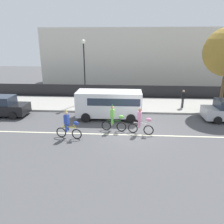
% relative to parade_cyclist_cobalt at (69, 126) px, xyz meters
% --- Properties ---
extents(ground_plane, '(80.00, 80.00, 0.00)m').
position_rel_parade_cyclist_cobalt_xyz_m(ground_plane, '(4.05, 1.26, -0.84)').
color(ground_plane, '#4C4C4F').
extents(road_centre_line, '(36.00, 0.14, 0.01)m').
position_rel_parade_cyclist_cobalt_xyz_m(road_centre_line, '(4.05, 0.76, -0.84)').
color(road_centre_line, beige).
rests_on(road_centre_line, ground).
extents(sidewalk_curb, '(60.00, 5.00, 0.15)m').
position_rel_parade_cyclist_cobalt_xyz_m(sidewalk_curb, '(4.05, 7.76, -0.77)').
color(sidewalk_curb, '#9E9B93').
rests_on(sidewalk_curb, ground).
extents(fence_line, '(40.00, 0.08, 1.40)m').
position_rel_parade_cyclist_cobalt_xyz_m(fence_line, '(4.05, 10.66, -0.14)').
color(fence_line, black).
rests_on(fence_line, ground).
extents(building_backdrop, '(28.00, 8.00, 7.48)m').
position_rel_parade_cyclist_cobalt_xyz_m(building_backdrop, '(6.60, 19.26, 2.90)').
color(building_backdrop, beige).
rests_on(building_backdrop, ground).
extents(parade_cyclist_cobalt, '(1.71, 0.53, 1.92)m').
position_rel_parade_cyclist_cobalt_xyz_m(parade_cyclist_cobalt, '(0.00, 0.00, 0.00)').
color(parade_cyclist_cobalt, black).
rests_on(parade_cyclist_cobalt, ground).
extents(parade_cyclist_lime, '(1.71, 0.52, 1.92)m').
position_rel_parade_cyclist_cobalt_xyz_m(parade_cyclist_lime, '(2.74, 1.37, 0.00)').
color(parade_cyclist_lime, black).
rests_on(parade_cyclist_lime, ground).
extents(parade_cyclist_pink, '(1.68, 0.60, 1.92)m').
position_rel_parade_cyclist_cobalt_xyz_m(parade_cyclist_pink, '(4.53, 0.97, 0.00)').
color(parade_cyclist_pink, black).
rests_on(parade_cyclist_pink, ground).
extents(parked_van_white, '(5.00, 2.22, 2.18)m').
position_rel_parade_cyclist_cobalt_xyz_m(parked_van_white, '(2.29, 3.96, 0.44)').
color(parked_van_white, white).
rests_on(parked_van_white, ground).
extents(parked_car_black, '(4.10, 1.92, 1.64)m').
position_rel_parade_cyclist_cobalt_xyz_m(parked_car_black, '(-6.57, 4.01, -0.06)').
color(parked_car_black, black).
rests_on(parked_car_black, ground).
extents(street_lamp_post, '(0.36, 0.36, 5.86)m').
position_rel_parade_cyclist_cobalt_xyz_m(street_lamp_post, '(-0.43, 8.10, 3.15)').
color(street_lamp_post, black).
rests_on(street_lamp_post, sidewalk_curb).
extents(pedestrian_onlooker, '(0.32, 0.20, 1.62)m').
position_rel_parade_cyclist_cobalt_xyz_m(pedestrian_onlooker, '(8.58, 6.80, 0.17)').
color(pedestrian_onlooker, '#33333D').
rests_on(pedestrian_onlooker, sidewalk_curb).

